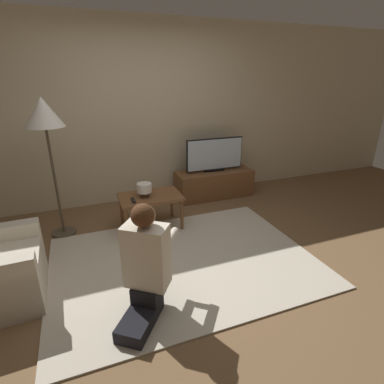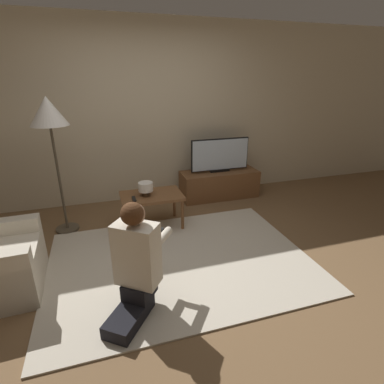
{
  "view_description": "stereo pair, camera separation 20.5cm",
  "coord_description": "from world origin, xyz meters",
  "px_view_note": "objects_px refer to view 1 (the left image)",
  "views": [
    {
      "loc": [
        -0.88,
        -2.53,
        1.84
      ],
      "look_at": [
        0.28,
        0.51,
        0.56
      ],
      "focal_mm": 28.0,
      "sensor_mm": 36.0,
      "label": 1
    },
    {
      "loc": [
        -0.68,
        -2.59,
        1.84
      ],
      "look_at": [
        0.28,
        0.51,
        0.56
      ],
      "focal_mm": 28.0,
      "sensor_mm": 36.0,
      "label": 2
    }
  ],
  "objects_px": {
    "coffee_table": "(150,199)",
    "table_lamp": "(144,189)",
    "tv": "(215,155)",
    "floor_lamp": "(44,119)",
    "person_kneeling": "(146,263)"
  },
  "relations": [
    {
      "from": "tv",
      "to": "coffee_table",
      "type": "xyz_separation_m",
      "value": [
        -1.2,
        -0.7,
        -0.3
      ]
    },
    {
      "from": "coffee_table",
      "to": "table_lamp",
      "type": "distance_m",
      "value": 0.17
    },
    {
      "from": "tv",
      "to": "coffee_table",
      "type": "height_order",
      "value": "tv"
    },
    {
      "from": "tv",
      "to": "table_lamp",
      "type": "relative_size",
      "value": 5.16
    },
    {
      "from": "tv",
      "to": "person_kneeling",
      "type": "relative_size",
      "value": 0.97
    },
    {
      "from": "coffee_table",
      "to": "table_lamp",
      "type": "height_order",
      "value": "table_lamp"
    },
    {
      "from": "floor_lamp",
      "to": "table_lamp",
      "type": "relative_size",
      "value": 9.05
    },
    {
      "from": "coffee_table",
      "to": "person_kneeling",
      "type": "height_order",
      "value": "person_kneeling"
    },
    {
      "from": "floor_lamp",
      "to": "coffee_table",
      "type": "bearing_deg",
      "value": -11.96
    },
    {
      "from": "coffee_table",
      "to": "person_kneeling",
      "type": "bearing_deg",
      "value": -104.66
    },
    {
      "from": "coffee_table",
      "to": "table_lamp",
      "type": "xyz_separation_m",
      "value": [
        -0.07,
        -0.01,
        0.16
      ]
    },
    {
      "from": "tv",
      "to": "table_lamp",
      "type": "xyz_separation_m",
      "value": [
        -1.27,
        -0.7,
        -0.14
      ]
    },
    {
      "from": "tv",
      "to": "person_kneeling",
      "type": "bearing_deg",
      "value": -126.45
    },
    {
      "from": "coffee_table",
      "to": "floor_lamp",
      "type": "distance_m",
      "value": 1.48
    },
    {
      "from": "floor_lamp",
      "to": "table_lamp",
      "type": "height_order",
      "value": "floor_lamp"
    }
  ]
}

